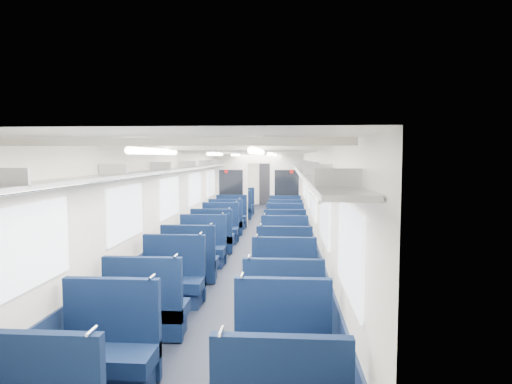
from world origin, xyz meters
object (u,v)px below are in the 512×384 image
at_px(seat_5, 283,314).
at_px(seat_7, 284,287).
at_px(seat_22, 242,206).
at_px(seat_23, 285,207).
at_px(seat_14, 220,230).
at_px(bulkhead, 259,188).
at_px(seat_3, 283,354).
at_px(seat_10, 202,250).
at_px(seat_16, 226,224).
at_px(seat_19, 285,219).
at_px(seat_6, 173,283).
at_px(seat_8, 190,263).
at_px(seat_11, 284,252).
at_px(seat_2, 108,355).
at_px(seat_21, 285,211).
at_px(seat_18, 231,218).
at_px(seat_9, 284,265).
at_px(seat_13, 285,239).
at_px(end_door, 268,183).
at_px(seat_15, 285,232).
at_px(seat_4, 147,311).
at_px(seat_20, 238,210).
at_px(seat_12, 212,239).
at_px(seat_17, 285,224).

relative_size(seat_5, seat_7, 1.00).
height_order(seat_22, seat_23, same).
bearing_deg(seat_14, bulkhead, 72.75).
relative_size(seat_3, seat_10, 1.00).
relative_size(seat_16, seat_19, 1.00).
bearing_deg(seat_23, seat_7, -90.00).
height_order(seat_5, seat_6, same).
xyz_separation_m(seat_8, seat_11, (1.66, 1.09, 0.00)).
bearing_deg(seat_2, seat_5, 35.46).
bearing_deg(seat_7, seat_21, 90.00).
relative_size(seat_18, seat_19, 1.00).
height_order(seat_5, seat_11, same).
height_order(bulkhead, seat_9, bulkhead).
bearing_deg(seat_5, seat_13, 90.00).
distance_m(seat_11, seat_22, 8.02).
relative_size(seat_21, seat_23, 1.00).
bearing_deg(seat_3, seat_5, 90.00).
distance_m(bulkhead, seat_7, 7.54).
height_order(end_door, seat_10, end_door).
distance_m(end_door, seat_15, 9.25).
distance_m(seat_16, seat_21, 3.51).
relative_size(seat_4, seat_20, 1.00).
xyz_separation_m(seat_14, seat_23, (1.66, 5.36, 0.00)).
relative_size(end_door, seat_4, 1.88).
bearing_deg(seat_12, seat_21, 72.85).
xyz_separation_m(seat_7, seat_22, (-1.66, 10.21, 0.00)).
height_order(seat_4, seat_8, same).
bearing_deg(seat_3, end_door, 92.96).
xyz_separation_m(seat_2, seat_3, (1.66, 0.12, 0.00)).
distance_m(seat_5, seat_19, 8.02).
bearing_deg(seat_5, seat_15, 90.00).
height_order(seat_8, seat_15, same).
height_order(seat_5, seat_10, same).
xyz_separation_m(seat_3, seat_16, (-1.66, 8.07, 0.00)).
xyz_separation_m(seat_2, seat_18, (0.00, 9.31, 0.00)).
xyz_separation_m(seat_8, seat_19, (1.66, 5.65, 0.00)).
xyz_separation_m(seat_2, seat_7, (1.66, 2.28, 0.00)).
relative_size(seat_16, seat_17, 1.00).
relative_size(seat_9, seat_12, 1.00).
bearing_deg(seat_9, seat_23, 90.00).
bearing_deg(seat_17, seat_3, -90.00).
height_order(seat_4, seat_7, same).
height_order(bulkhead, seat_13, bulkhead).
xyz_separation_m(seat_6, seat_9, (1.66, 1.17, 0.00)).
distance_m(bulkhead, seat_10, 5.19).
bearing_deg(seat_13, seat_14, 146.09).
bearing_deg(seat_20, seat_2, -90.00).
height_order(seat_8, seat_14, same).
height_order(end_door, seat_3, end_door).
bearing_deg(seat_12, seat_5, -70.64).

